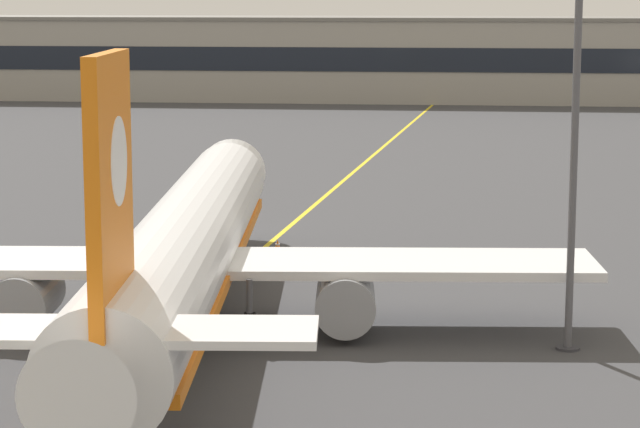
{
  "coord_description": "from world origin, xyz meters",
  "views": [
    {
      "loc": [
        10.23,
        -34.34,
        13.25
      ],
      "look_at": [
        4.87,
        15.5,
        4.69
      ],
      "focal_mm": 73.85,
      "sensor_mm": 36.0,
      "label": 1
    }
  ],
  "objects": [
    {
      "name": "safety_cone_by_nose_gear",
      "position": [
        0.94,
        31.59,
        0.26
      ],
      "size": [
        0.44,
        0.44,
        0.55
      ],
      "color": "orange",
      "rests_on": "ground"
    },
    {
      "name": "airliner_foreground",
      "position": [
        -0.29,
        14.74,
        3.37
      ],
      "size": [
        32.29,
        41.52,
        11.65
      ],
      "color": "white",
      "rests_on": "ground"
    },
    {
      "name": "apron_lamp_post",
      "position": [
        14.35,
        13.93,
        7.57
      ],
      "size": [
        2.24,
        0.9,
        14.52
      ],
      "color": "#515156",
      "rests_on": "ground"
    },
    {
      "name": "terminal_building",
      "position": [
        10.14,
        125.39,
        5.04
      ],
      "size": [
        170.23,
        12.4,
        10.07
      ],
      "color": "#9E998E",
      "rests_on": "ground"
    },
    {
      "name": "taxiway_centreline",
      "position": [
        0.0,
        30.0,
        0.0
      ],
      "size": [
        14.17,
        179.49,
        0.01
      ],
      "primitive_type": "cube",
      "rotation": [
        0.0,
        0.0,
        -0.08
      ],
      "color": "yellow",
      "rests_on": "ground"
    }
  ]
}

